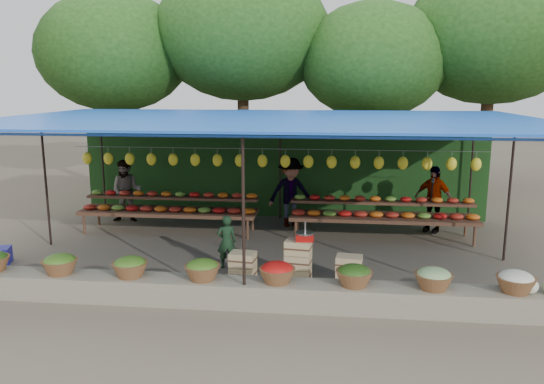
# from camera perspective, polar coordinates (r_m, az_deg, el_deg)

# --- Properties ---
(ground) EXTENTS (60.00, 60.00, 0.00)m
(ground) POSITION_cam_1_polar(r_m,az_deg,el_deg) (11.25, -0.58, -6.48)
(ground) COLOR brown
(ground) RESTS_ON ground
(stone_curb) EXTENTS (10.60, 0.55, 0.40)m
(stone_curb) POSITION_cam_1_polar(r_m,az_deg,el_deg) (8.62, -2.83, -10.80)
(stone_curb) COLOR slate
(stone_curb) RESTS_ON ground
(stall_canopy) EXTENTS (10.80, 6.60, 2.82)m
(stall_canopy) POSITION_cam_1_polar(r_m,az_deg,el_deg) (10.79, -0.56, 7.28)
(stall_canopy) COLOR black
(stall_canopy) RESTS_ON ground
(produce_baskets) EXTENTS (8.98, 0.58, 0.34)m
(produce_baskets) POSITION_cam_1_polar(r_m,az_deg,el_deg) (8.50, -3.52, -8.50)
(produce_baskets) COLOR brown
(produce_baskets) RESTS_ON stone_curb
(netting_backdrop) EXTENTS (10.60, 0.06, 2.50)m
(netting_backdrop) POSITION_cam_1_polar(r_m,az_deg,el_deg) (14.01, 0.97, 2.36)
(netting_backdrop) COLOR #214D1B
(netting_backdrop) RESTS_ON ground
(tree_row) EXTENTS (16.51, 5.50, 7.12)m
(tree_row) POSITION_cam_1_polar(r_m,az_deg,el_deg) (16.77, 3.77, 15.67)
(tree_row) COLOR #311D11
(tree_row) RESTS_ON ground
(fruit_table_left) EXTENTS (4.21, 0.95, 0.93)m
(fruit_table_left) POSITION_cam_1_polar(r_m,az_deg,el_deg) (12.88, -10.92, -1.57)
(fruit_table_left) COLOR #4B2B1E
(fruit_table_left) RESTS_ON ground
(fruit_table_right) EXTENTS (4.21, 0.95, 0.93)m
(fruit_table_right) POSITION_cam_1_polar(r_m,az_deg,el_deg) (12.37, 11.81, -2.15)
(fruit_table_right) COLOR #4B2B1E
(fruit_table_right) RESTS_ON ground
(crate_counter) EXTENTS (2.39, 0.39, 0.77)m
(crate_counter) POSITION_cam_1_polar(r_m,az_deg,el_deg) (9.54, 2.65, -7.84)
(crate_counter) COLOR tan
(crate_counter) RESTS_ON ground
(weighing_scale) EXTENTS (0.33, 0.33, 0.35)m
(weighing_scale) POSITION_cam_1_polar(r_m,az_deg,el_deg) (9.37, 3.57, -4.74)
(weighing_scale) COLOR red
(weighing_scale) RESTS_ON crate_counter
(vendor_seated) EXTENTS (0.43, 0.33, 1.04)m
(vendor_seated) POSITION_cam_1_polar(r_m,az_deg,el_deg) (10.21, -4.90, -5.35)
(vendor_seated) COLOR #17331C
(vendor_seated) RESTS_ON ground
(customer_left) EXTENTS (0.84, 0.69, 1.60)m
(customer_left) POSITION_cam_1_polar(r_m,az_deg,el_deg) (14.03, -15.36, 0.10)
(customer_left) COLOR slate
(customer_left) RESTS_ON ground
(customer_mid) EXTENTS (1.25, 0.94, 1.72)m
(customer_mid) POSITION_cam_1_polar(r_m,az_deg,el_deg) (13.08, 2.03, -0.04)
(customer_mid) COLOR slate
(customer_mid) RESTS_ON ground
(customer_right) EXTENTS (0.99, 0.85, 1.59)m
(customer_right) POSITION_cam_1_polar(r_m,az_deg,el_deg) (13.19, 16.95, -0.72)
(customer_right) COLOR slate
(customer_right) RESTS_ON ground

